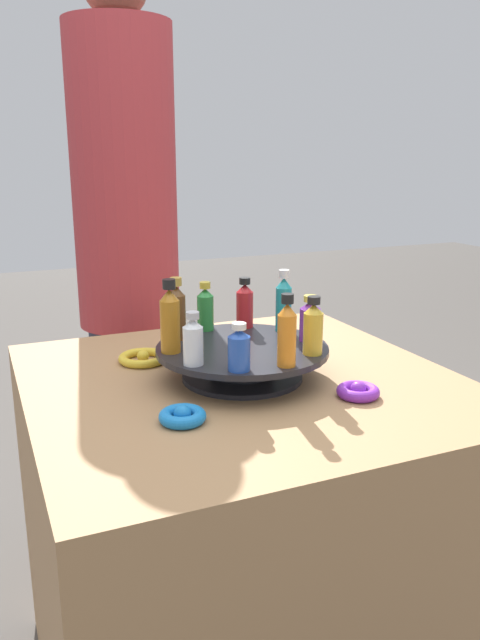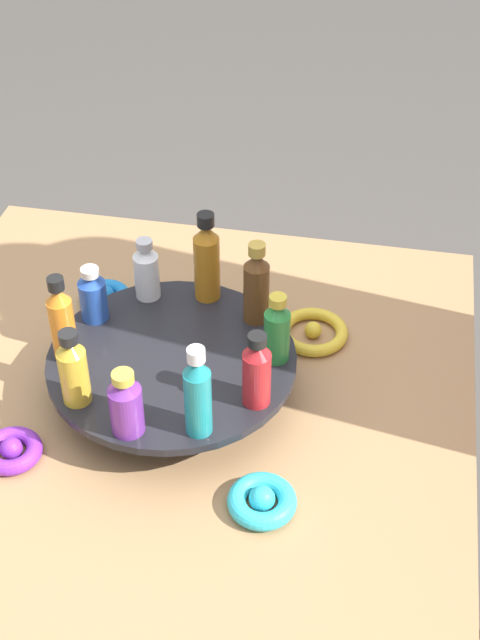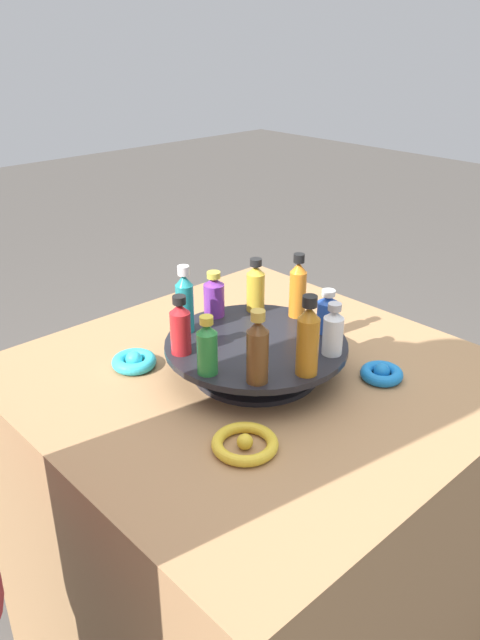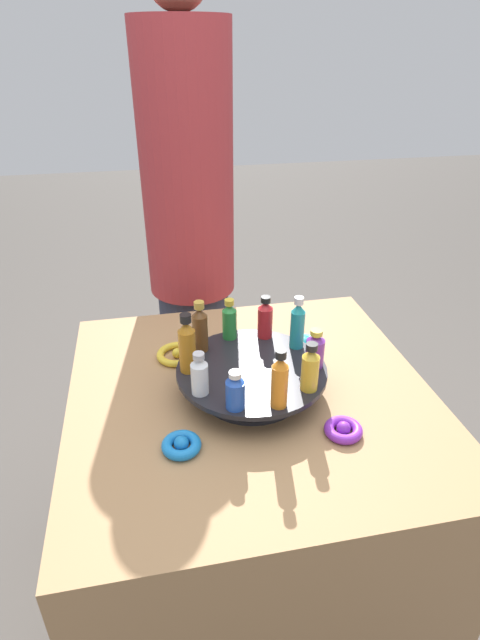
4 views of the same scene
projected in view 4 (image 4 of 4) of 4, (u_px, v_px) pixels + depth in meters
The scene contains 18 objects.
ground_plane at pixel (248, 591), 1.58m from camera, with size 12.00×12.00×0.00m, color #4C4742.
party_table at pixel (250, 506), 1.38m from camera, with size 0.85×0.85×0.79m.
display_stand at pixel (251, 377), 1.17m from camera, with size 0.35×0.35×0.07m.
bottle_brown at pixel (200, 328), 1.19m from camera, with size 0.04×0.04×0.13m.
bottle_amber at pixel (187, 345), 1.11m from camera, with size 0.04×0.04×0.15m.
bottle_clear at pixel (200, 375), 1.05m from camera, with size 0.04×0.04×0.10m.
bottle_blue at pixel (235, 391), 1.01m from camera, with size 0.04×0.04×0.09m.
bottle_orange at pixel (280, 381), 1.01m from camera, with size 0.03×0.03×0.14m.
bottle_gold at pixel (310, 368), 1.06m from camera, with size 0.04×0.04×0.11m.
bottle_purple at pixel (315, 350), 1.14m from camera, with size 0.04×0.04×0.10m.
bottle_teal at pixel (297, 324), 1.20m from camera, with size 0.03×0.03×0.14m.
bottle_red at pixel (265, 318), 1.25m from camera, with size 0.04×0.04×0.11m.
bottle_green at pixel (229, 320), 1.25m from camera, with size 0.04×0.04×0.11m.
ribbon_bow_gold at pixel (177, 354), 1.31m from camera, with size 0.11×0.11×0.03m.
ribbon_bow_blue at pixel (181, 445), 1.02m from camera, with size 0.08×0.08×0.03m.
ribbon_bow_purple at pixel (343, 430), 1.06m from camera, with size 0.08×0.08×0.03m.
ribbon_bow_teal at pixel (304, 344), 1.35m from camera, with size 0.09×0.09×0.03m.
person_figure at pixel (191, 248), 1.74m from camera, with size 0.30×0.30×1.76m.
Camera 4 is at (0.93, -0.21, 1.53)m, focal length 28.00 mm.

